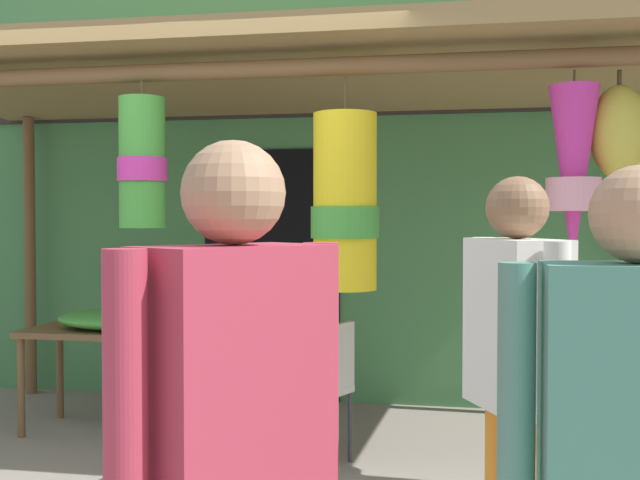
{
  "coord_description": "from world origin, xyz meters",
  "views": [
    {
      "loc": [
        1.52,
        -3.84,
        1.45
      ],
      "look_at": [
        0.56,
        1.35,
        1.3
      ],
      "focal_mm": 43.36,
      "sensor_mm": 36.0,
      "label": 1
    }
  ],
  "objects_px": {
    "vendor_in_orange": "(234,457)",
    "wicker_basket_by_table": "(181,464)",
    "shopper_by_bananas": "(637,464)",
    "folding_chair": "(319,381)",
    "wicker_basket_spare": "(279,420)",
    "flower_heap_on_table": "(117,319)",
    "display_table": "(116,341)",
    "passerby_at_right": "(516,366)"
  },
  "relations": [
    {
      "from": "wicker_basket_spare",
      "to": "shopper_by_bananas",
      "type": "height_order",
      "value": "shopper_by_bananas"
    },
    {
      "from": "folding_chair",
      "to": "wicker_basket_by_table",
      "type": "relative_size",
      "value": 1.51
    },
    {
      "from": "folding_chair",
      "to": "wicker_basket_spare",
      "type": "relative_size",
      "value": 1.92
    },
    {
      "from": "flower_heap_on_table",
      "to": "wicker_basket_by_table",
      "type": "xyz_separation_m",
      "value": [
        0.82,
        -0.97,
        -0.64
      ]
    },
    {
      "from": "flower_heap_on_table",
      "to": "wicker_basket_spare",
      "type": "bearing_deg",
      "value": 7.62
    },
    {
      "from": "wicker_basket_by_table",
      "to": "shopper_by_bananas",
      "type": "distance_m",
      "value": 2.95
    },
    {
      "from": "flower_heap_on_table",
      "to": "passerby_at_right",
      "type": "bearing_deg",
      "value": -40.53
    },
    {
      "from": "display_table",
      "to": "wicker_basket_by_table",
      "type": "relative_size",
      "value": 2.18
    },
    {
      "from": "vendor_in_orange",
      "to": "wicker_basket_by_table",
      "type": "bearing_deg",
      "value": 113.25
    },
    {
      "from": "flower_heap_on_table",
      "to": "passerby_at_right",
      "type": "xyz_separation_m",
      "value": [
        2.49,
        -2.13,
        0.17
      ]
    },
    {
      "from": "folding_chair",
      "to": "wicker_basket_by_table",
      "type": "xyz_separation_m",
      "value": [
        -0.66,
        -0.5,
        -0.37
      ]
    },
    {
      "from": "flower_heap_on_table",
      "to": "shopper_by_bananas",
      "type": "distance_m",
      "value": 4.11
    },
    {
      "from": "flower_heap_on_table",
      "to": "vendor_in_orange",
      "type": "xyz_separation_m",
      "value": [
        1.83,
        -3.33,
        0.18
      ]
    },
    {
      "from": "folding_chair",
      "to": "wicker_basket_spare",
      "type": "height_order",
      "value": "folding_chair"
    },
    {
      "from": "folding_chair",
      "to": "wicker_basket_by_table",
      "type": "height_order",
      "value": "folding_chair"
    },
    {
      "from": "vendor_in_orange",
      "to": "shopper_by_bananas",
      "type": "bearing_deg",
      "value": 13.62
    },
    {
      "from": "wicker_basket_spare",
      "to": "vendor_in_orange",
      "type": "relative_size",
      "value": 0.27
    },
    {
      "from": "display_table",
      "to": "passerby_at_right",
      "type": "height_order",
      "value": "passerby_at_right"
    },
    {
      "from": "wicker_basket_spare",
      "to": "shopper_by_bananas",
      "type": "bearing_deg",
      "value": -64.2
    },
    {
      "from": "flower_heap_on_table",
      "to": "wicker_basket_spare",
      "type": "relative_size",
      "value": 1.82
    },
    {
      "from": "wicker_basket_spare",
      "to": "vendor_in_orange",
      "type": "height_order",
      "value": "vendor_in_orange"
    },
    {
      "from": "passerby_at_right",
      "to": "flower_heap_on_table",
      "type": "bearing_deg",
      "value": 139.47
    },
    {
      "from": "display_table",
      "to": "passerby_at_right",
      "type": "distance_m",
      "value": 3.31
    },
    {
      "from": "flower_heap_on_table",
      "to": "wicker_basket_by_table",
      "type": "height_order",
      "value": "flower_heap_on_table"
    },
    {
      "from": "wicker_basket_spare",
      "to": "shopper_by_bananas",
      "type": "distance_m",
      "value": 3.72
    },
    {
      "from": "wicker_basket_spare",
      "to": "vendor_in_orange",
      "type": "bearing_deg",
      "value": -78.05
    },
    {
      "from": "display_table",
      "to": "passerby_at_right",
      "type": "relative_size",
      "value": 0.75
    },
    {
      "from": "folding_chair",
      "to": "passerby_at_right",
      "type": "distance_m",
      "value": 1.99
    },
    {
      "from": "wicker_basket_by_table",
      "to": "passerby_at_right",
      "type": "height_order",
      "value": "passerby_at_right"
    },
    {
      "from": "folding_chair",
      "to": "passerby_at_right",
      "type": "xyz_separation_m",
      "value": [
        1.01,
        -1.66,
        0.44
      ]
    },
    {
      "from": "folding_chair",
      "to": "shopper_by_bananas",
      "type": "bearing_deg",
      "value": -65.72
    },
    {
      "from": "shopper_by_bananas",
      "to": "flower_heap_on_table",
      "type": "bearing_deg",
      "value": 130.59
    },
    {
      "from": "flower_heap_on_table",
      "to": "folding_chair",
      "type": "height_order",
      "value": "folding_chair"
    },
    {
      "from": "wicker_basket_spare",
      "to": "folding_chair",
      "type": "bearing_deg",
      "value": -58.09
    },
    {
      "from": "flower_heap_on_table",
      "to": "wicker_basket_by_table",
      "type": "bearing_deg",
      "value": -49.93
    },
    {
      "from": "flower_heap_on_table",
      "to": "passerby_at_right",
      "type": "distance_m",
      "value": 3.28
    },
    {
      "from": "vendor_in_orange",
      "to": "passerby_at_right",
      "type": "distance_m",
      "value": 1.37
    },
    {
      "from": "wicker_basket_by_table",
      "to": "wicker_basket_spare",
      "type": "relative_size",
      "value": 1.27
    },
    {
      "from": "display_table",
      "to": "flower_heap_on_table",
      "type": "distance_m",
      "value": 0.15
    },
    {
      "from": "folding_chair",
      "to": "wicker_basket_spare",
      "type": "xyz_separation_m",
      "value": [
        -0.38,
        0.62,
        -0.41
      ]
    },
    {
      "from": "wicker_basket_by_table",
      "to": "shopper_by_bananas",
      "type": "height_order",
      "value": "shopper_by_bananas"
    },
    {
      "from": "folding_chair",
      "to": "vendor_in_orange",
      "type": "distance_m",
      "value": 2.91
    }
  ]
}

